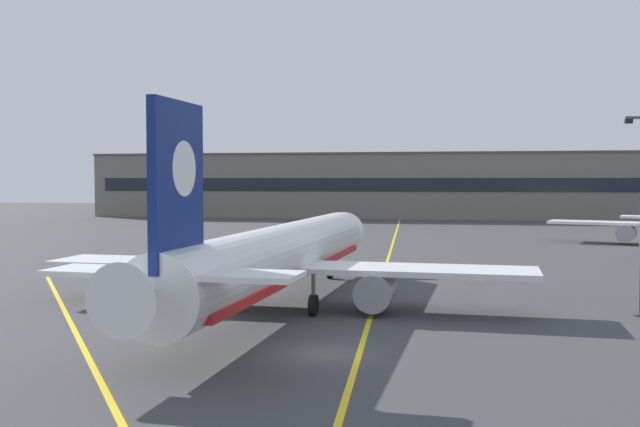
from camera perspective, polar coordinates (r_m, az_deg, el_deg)
The scene contains 5 objects.
ground_plane at distance 35.20m, azimuth 0.53°, elevation -10.96°, with size 400.00×400.00×0.00m, color #3D3D3F.
taxiway_centreline at distance 64.51m, azimuth 5.01°, elevation -4.70°, with size 0.30×180.00×0.01m, color yellow.
taxiway_lead_in_stripe at distance 41.64m, azimuth -18.58°, elevation -8.95°, with size 0.30×60.00×0.01m, color yellow.
airliner_foreground at distance 46.53m, azimuth -3.10°, elevation -3.39°, with size 32.21×41.51×11.65m.
terminal_building at distance 156.05m, azimuth 5.14°, elevation 2.21°, with size 128.20×12.40×13.91m.
Camera 1 is at (5.72, -33.72, 8.32)m, focal length 40.78 mm.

